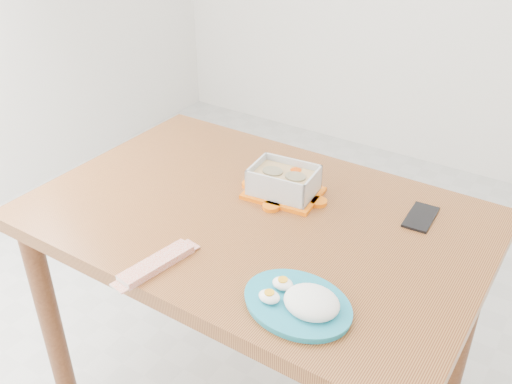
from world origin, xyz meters
The scene contains 7 objects.
ground centered at (0.00, 0.00, 0.00)m, with size 3.50×3.50×0.00m, color #B7B7B2.
dining_table centered at (0.00, -0.20, 0.64)m, with size 1.12×0.75×0.75m.
food_container centered at (0.02, -0.09, 0.79)m, with size 0.20×0.16×0.08m.
orange_fruit centered at (0.03, -0.05, 0.78)m, with size 0.07×0.07×0.07m, color orange.
rice_plate centered at (0.27, -0.44, 0.77)m, with size 0.26×0.26×0.06m.
candy_bar centered at (-0.06, -0.49, 0.76)m, with size 0.18×0.04×0.02m, color red.
smartphone centered at (0.36, 0.01, 0.75)m, with size 0.06×0.12×0.01m, color black.
Camera 1 is at (0.66, -1.20, 1.53)m, focal length 40.00 mm.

